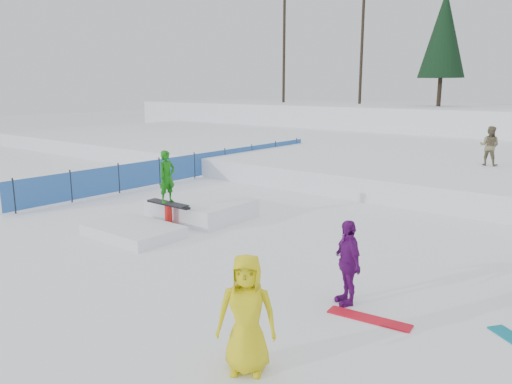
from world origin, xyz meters
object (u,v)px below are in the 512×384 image
Objects in this scene: jib_rail_feature at (184,212)px; spectator_yellow at (247,314)px; walker_olive at (489,146)px; spectator_purple at (347,262)px; safety_fence at (194,165)px.

spectator_yellow is at bearing -37.02° from jib_rail_feature.
spectator_purple is (1.00, -13.04, -0.79)m from walker_olive.
jib_rail_feature is (-5.24, -11.10, -1.25)m from walker_olive.
walker_olive is (10.00, 6.02, 1.01)m from safety_fence.
jib_rail_feature is at bearing -159.41° from spectator_purple.
safety_fence is 10.43× the size of spectator_purple.
walker_olive is at bearing 31.06° from safety_fence.
jib_rail_feature is at bearing -46.88° from safety_fence.
spectator_purple is at bearing 94.56° from walker_olive.
safety_fence is 14.73m from spectator_yellow.
walker_olive reaches higher than spectator_purple.
walker_olive is 15.86m from spectator_yellow.
jib_rail_feature reaches higher than spectator_purple.
spectator_purple is 6.56m from jib_rail_feature.
walker_olive reaches higher than spectator_yellow.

